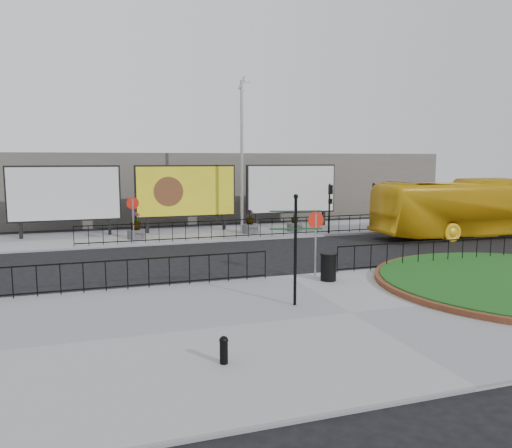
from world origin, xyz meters
name	(u,v)px	position (x,y,z in m)	size (l,w,h in m)	color
ground	(287,278)	(0.00, 0.00, 0.00)	(90.00, 90.00, 0.00)	black
pavement_near	(351,315)	(0.00, -5.00, 0.06)	(30.00, 10.00, 0.12)	gray
pavement_far	(214,233)	(0.00, 12.00, 0.06)	(44.00, 6.00, 0.12)	gray
railing_near_left	(127,274)	(-6.00, -0.30, 0.67)	(10.00, 0.10, 1.10)	black
railing_near_right	(433,253)	(6.50, -0.30, 0.67)	(9.00, 0.10, 1.10)	black
railing_far	(242,228)	(1.00, 9.30, 0.67)	(18.00, 0.10, 1.10)	black
speed_sign_far	(133,210)	(-5.00, 9.40, 1.92)	(0.64, 0.07, 2.47)	gray
speed_sign_near	(316,229)	(1.00, -0.40, 1.92)	(0.64, 0.07, 2.47)	gray
billboard_left	(65,194)	(-8.50, 12.97, 2.60)	(6.20, 0.31, 4.10)	black
billboard_mid	(186,191)	(-1.50, 12.97, 2.60)	(6.20, 0.31, 4.10)	black
billboard_right	(291,189)	(5.50, 12.97, 2.60)	(6.20, 0.31, 4.10)	black
lamp_post	(242,155)	(1.51, 11.00, 4.83)	(0.74, 0.18, 9.23)	gray
signal_pole_a	(330,201)	(6.50, 9.34, 2.10)	(0.22, 0.26, 3.00)	black
signal_pole_b	(374,199)	(9.50, 9.34, 2.10)	(0.22, 0.26, 3.00)	black
building_backdrop	(184,185)	(0.00, 22.00, 2.50)	(40.00, 10.00, 5.00)	#5B5850
fingerpost_sign	(295,239)	(-1.25, -3.74, 2.18)	(1.59, 0.63, 3.42)	black
bollard	(224,349)	(-4.45, -7.36, 0.46)	(0.20, 0.20, 0.62)	black
litter_bin	(328,267)	(1.13, -1.26, 0.64)	(0.62, 0.62, 1.02)	black
bus	(473,208)	(14.34, 6.29, 1.71)	(2.87, 12.26, 3.41)	gold
planter_a	(136,228)	(-4.76, 10.98, 0.72)	(0.97, 0.97, 1.56)	#4C4C4F
planter_b	(250,225)	(2.00, 11.00, 0.60)	(1.04, 1.04, 1.46)	#4C4C4F
planter_c	(295,224)	(4.93, 11.00, 0.56)	(0.98, 0.98, 1.35)	#4C4C4F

